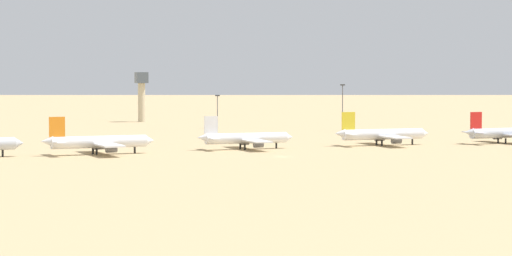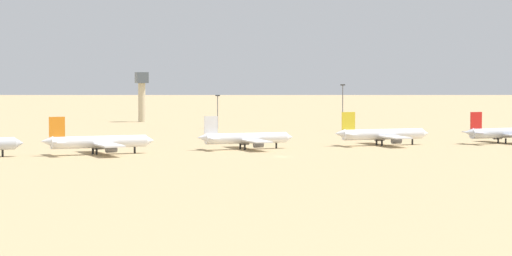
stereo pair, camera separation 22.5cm
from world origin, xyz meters
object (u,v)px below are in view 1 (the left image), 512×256
Objects in this scene: parked_jet_white_3 at (245,138)px; parked_jet_yellow_4 at (382,134)px; parked_jet_orange_2 at (98,142)px; parked_jet_red_5 at (504,133)px; light_pole_west at (343,104)px; light_pole_mid at (217,109)px; control_tower at (142,92)px.

parked_jet_white_3 is 45.75m from parked_jet_yellow_4.
parked_jet_orange_2 is 1.07× the size of parked_jet_white_3.
parked_jet_red_5 is 1.74× the size of light_pole_west.
parked_jet_yellow_4 is at bearing 0.38° from parked_jet_white_3.
parked_jet_white_3 is at bearing -103.30° from light_pole_mid.
parked_jet_yellow_4 is 179.29m from control_tower.
light_pole_mid is at bearing 111.86° from parked_jet_red_5.
light_pole_mid is at bearing -76.51° from control_tower.
control_tower reaches higher than parked_jet_red_5.
parked_jet_orange_2 is at bearing -107.24° from control_tower.
parked_jet_red_5 is 130.36m from light_pole_mid.
parked_jet_orange_2 is 132.58m from parked_jet_red_5.
parked_jet_red_5 is (87.05, -2.43, 0.07)m from parked_jet_white_3.
parked_jet_white_3 is at bearing -129.66° from light_pole_west.
control_tower is (-75.75, 179.82, 10.04)m from parked_jet_red_5.
light_pole_west is at bearing -38.88° from light_pole_mid.
control_tower reaches higher than parked_jet_yellow_4.
parked_jet_yellow_4 is 41.53m from parked_jet_red_5.
parked_jet_white_3 is at bearing -93.64° from control_tower.
parked_jet_red_5 is at bearing -4.68° from parked_jet_yellow_4.
parked_jet_red_5 is 85.78m from light_pole_west.
parked_jet_orange_2 reaches higher than parked_jet_red_5.
light_pole_mid is (-40.16, 32.38, -2.33)m from light_pole_west.
parked_jet_red_5 is (41.33, -4.14, -0.11)m from parked_jet_yellow_4.
parked_jet_orange_2 is at bearing -121.33° from light_pole_mid.
parked_jet_yellow_4 is at bearing -105.01° from light_pole_west.
light_pole_mid is (72.22, 118.64, 4.34)m from parked_jet_orange_2.
parked_jet_orange_2 reaches higher than parked_jet_white_3.
parked_jet_red_5 is 195.38m from control_tower.
parked_jet_yellow_4 is at bearing -80.32° from light_pole_mid.
light_pole_west is at bearing -60.11° from control_tower.
light_pole_west is (66.88, 80.66, 6.91)m from parked_jet_white_3.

